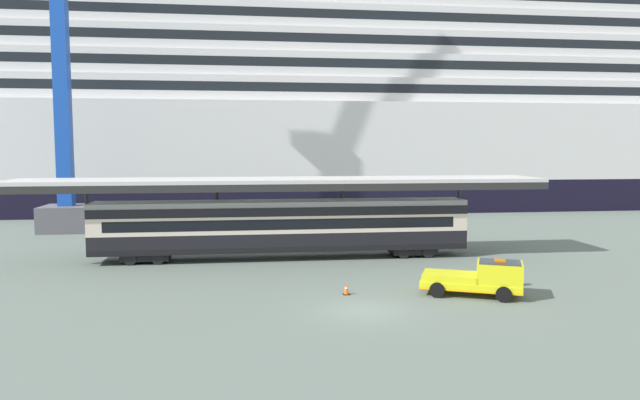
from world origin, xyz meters
name	(u,v)px	position (x,y,z in m)	size (l,w,h in m)	color
ground_plane	(364,311)	(0.00, 0.00, 0.00)	(400.00, 400.00, 0.00)	slate
cruise_ship	(272,113)	(-1.71, 54.54, 12.60)	(143.96, 30.06, 35.72)	black
platform_canopy	(282,182)	(-3.01, 14.18, 5.41)	(37.13, 5.44, 5.65)	silver
train_carriage	(283,226)	(-3.01, 13.77, 2.32)	(25.99, 2.81, 4.11)	black
service_truck	(481,277)	(6.69, 1.97, 0.99)	(5.57, 3.93, 2.02)	yellow
traffic_cone_near	(497,270)	(9.70, 6.67, 0.30)	(0.36, 0.36, 0.62)	black
traffic_cone_mid	(346,289)	(-0.32, 3.15, 0.30)	(0.36, 0.36, 0.61)	black
traffic_cone_far	(488,276)	(8.39, 4.95, 0.38)	(0.36, 0.36, 0.77)	black
dockside_crane	(65,67)	(-21.83, 29.89, 15.15)	(11.17, 4.40, 50.45)	#595960
quay_bollard	(515,277)	(9.50, 3.81, 0.52)	(0.48, 0.48, 0.96)	black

